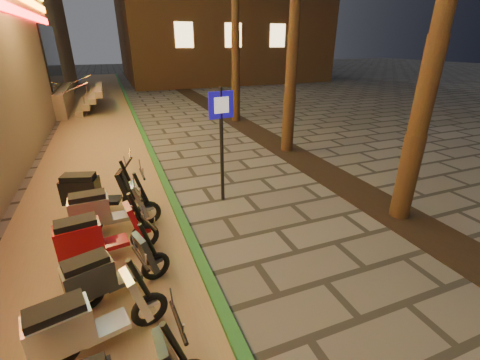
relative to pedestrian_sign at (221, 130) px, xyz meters
name	(u,v)px	position (x,y,z in m)	size (l,w,h in m)	color
ground	(309,339)	(-0.26, -4.18, -1.72)	(120.00, 120.00, 0.00)	#474442
parking_strip	(98,146)	(-2.86, 5.82, -1.71)	(3.40, 60.00, 0.01)	#8C7251
green_curb	(146,140)	(-1.16, 5.82, -1.67)	(0.18, 60.00, 0.10)	#24612A
planting_strip	(319,169)	(3.34, 0.82, -1.71)	(1.20, 40.00, 0.02)	black
pedestrian_sign	(221,130)	(0.00, 0.00, 0.00)	(0.58, 0.12, 2.65)	black
scooter_6	(84,323)	(-2.86, -3.36, -1.22)	(1.61, 0.76, 1.14)	black
scooter_7	(107,273)	(-2.61, -2.50, -1.24)	(1.53, 0.80, 1.08)	black
scooter_8	(96,236)	(-2.76, -1.48, -1.20)	(1.67, 0.66, 1.17)	black
scooter_9	(105,210)	(-2.61, -0.54, -1.20)	(1.69, 0.59, 1.19)	black
scooter_10	(94,192)	(-2.82, 0.37, -1.18)	(1.74, 0.90, 1.24)	black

